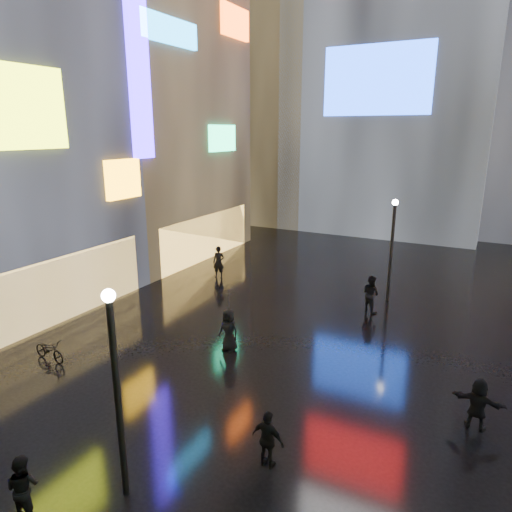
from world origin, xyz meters
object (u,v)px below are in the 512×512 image
Objects in this scene: bicycle at (49,350)px; lamp_near at (117,384)px; lamp_far at (392,245)px; pedestrian_3 at (268,439)px.

lamp_near is at bearing -113.09° from bicycle.
bicycle is at bearing 153.20° from lamp_near.
lamp_near is 16.26m from lamp_far.
lamp_near is at bearing -99.68° from lamp_far.
lamp_far is 16.08m from bicycle.
lamp_near is 8.46m from bicycle.
lamp_near is 1.00× the size of lamp_far.
bicycle is at bearing -128.73° from lamp_far.
bicycle is at bearing -0.47° from pedestrian_3.
lamp_far is 13.79m from pedestrian_3.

